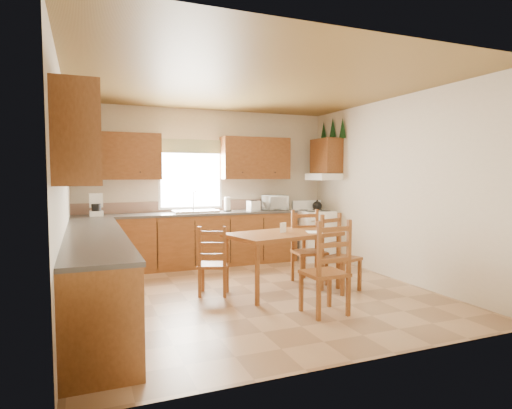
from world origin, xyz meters
name	(u,v)px	position (x,y,z in m)	size (l,w,h in m)	color
floor	(254,293)	(0.00, 0.00, 0.00)	(4.50, 4.50, 0.00)	#A47D58
ceiling	(254,85)	(0.00, 0.00, 2.70)	(4.50, 4.50, 0.00)	brown
wall_left	(63,194)	(-2.25, 0.00, 1.35)	(4.50, 4.50, 0.00)	beige
wall_right	(394,189)	(2.25, 0.00, 1.35)	(4.50, 4.50, 0.00)	beige
wall_back	(207,186)	(0.00, 2.25, 1.35)	(4.50, 4.50, 0.00)	beige
wall_front	(357,201)	(0.00, -2.25, 1.35)	(4.50, 4.50, 0.00)	beige
lower_cab_back	(191,241)	(-0.38, 1.95, 0.44)	(3.75, 0.60, 0.88)	brown
lower_cab_left	(95,276)	(-1.95, -0.15, 0.44)	(0.60, 3.60, 0.88)	brown
counter_back	(191,214)	(-0.38, 1.95, 0.90)	(3.75, 0.63, 0.04)	#4A4541
counter_left	(94,235)	(-1.95, -0.15, 0.90)	(0.63, 3.60, 0.04)	#4A4541
backsplash	(187,206)	(-0.38, 2.24, 1.01)	(3.75, 0.01, 0.18)	#876654
upper_cab_back_left	(116,156)	(-1.55, 2.08, 1.85)	(1.41, 0.33, 0.75)	brown
upper_cab_back_right	(255,158)	(0.86, 2.08, 1.85)	(1.25, 0.33, 0.75)	brown
upper_cab_left	(78,147)	(-2.08, -0.15, 1.85)	(0.33, 3.60, 0.75)	brown
upper_cab_stove	(326,156)	(2.08, 1.65, 1.90)	(0.33, 0.62, 0.62)	brown
range_hood	(324,177)	(2.03, 1.65, 1.52)	(0.44, 0.62, 0.12)	white
window_frame	(191,175)	(-0.30, 2.22, 1.55)	(1.13, 0.02, 1.18)	white
window_pane	(191,175)	(-0.30, 2.21, 1.55)	(1.05, 0.01, 1.10)	white
window_valance	(191,146)	(-0.30, 2.19, 2.05)	(1.19, 0.01, 0.24)	#496734
sink_basin	(195,211)	(-0.30, 1.95, 0.94)	(0.75, 0.45, 0.04)	silver
pine_decal_a	(343,128)	(2.21, 1.33, 2.38)	(0.22, 0.22, 0.36)	black
pine_decal_b	(333,127)	(2.21, 1.65, 2.42)	(0.22, 0.22, 0.36)	black
pine_decal_c	(324,131)	(2.21, 1.97, 2.38)	(0.22, 0.22, 0.36)	black
stove	(314,236)	(1.87, 1.70, 0.44)	(0.59, 0.61, 0.88)	white
coffeemaker	(96,206)	(-1.87, 1.91, 1.08)	(0.19, 0.23, 0.32)	white
paper_towel	(227,204)	(0.28, 1.95, 1.05)	(0.11, 0.11, 0.25)	white
toaster	(253,206)	(0.75, 1.90, 1.01)	(0.21, 0.14, 0.17)	white
microwave	(275,203)	(1.19, 1.95, 1.05)	(0.44, 0.32, 0.26)	white
dining_table	(283,261)	(0.43, 0.00, 0.39)	(1.47, 0.84, 0.79)	brown
chair_near_left	(213,260)	(-0.50, 0.17, 0.45)	(0.38, 0.36, 0.90)	brown
chair_near_right	(325,267)	(0.43, -1.05, 0.53)	(0.45, 0.42, 1.06)	brown
chair_far_left	(309,247)	(0.94, 0.21, 0.52)	(0.44, 0.42, 1.04)	brown
chair_far_right	(341,253)	(1.14, -0.30, 0.51)	(0.43, 0.41, 1.02)	brown
table_paper	(314,232)	(0.82, -0.12, 0.79)	(0.19, 0.26, 0.00)	white
table_card	(283,228)	(0.42, 0.01, 0.85)	(0.10, 0.02, 0.13)	white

